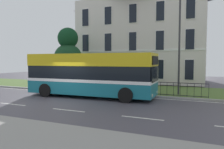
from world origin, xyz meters
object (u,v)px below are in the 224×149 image
georgian_townhouse (144,33)px  evergreen_tree (68,64)px  litter_bin (56,81)px  single_decker_bus (91,74)px  street_lamp_post (180,34)px

georgian_townhouse → evergreen_tree: 10.42m
evergreen_tree → litter_bin: 3.54m
evergreen_tree → single_decker_bus: 8.30m
single_decker_bus → evergreen_tree: bearing=134.0°
single_decker_bus → street_lamp_post: street_lamp_post is taller
single_decker_bus → street_lamp_post: 7.06m
georgian_townhouse → single_decker_bus: size_ratio=1.57×
georgian_townhouse → street_lamp_post: size_ratio=1.88×
single_decker_bus → litter_bin: bearing=150.6°
litter_bin → georgian_townhouse: bearing=62.3°
georgian_townhouse → litter_bin: 12.98m
street_lamp_post → single_decker_bus: bearing=-153.6°
evergreen_tree → street_lamp_post: 12.28m
single_decker_bus → litter_bin: single_decker_bus is taller
georgian_townhouse → street_lamp_post: bearing=-62.0°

